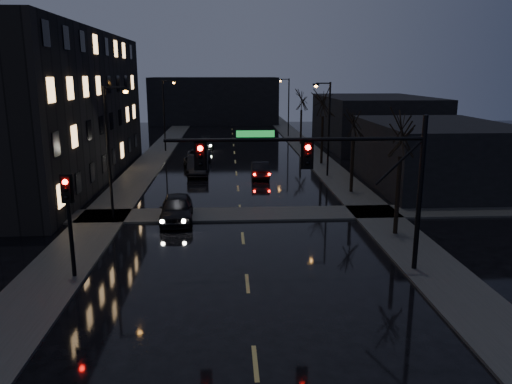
{
  "coord_description": "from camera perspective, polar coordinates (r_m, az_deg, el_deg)",
  "views": [
    {
      "loc": [
        -0.77,
        -11.71,
        8.71
      ],
      "look_at": [
        0.56,
        11.33,
        3.2
      ],
      "focal_mm": 35.0,
      "sensor_mm": 36.0,
      "label": 1
    }
  ],
  "objects": [
    {
      "name": "signal_mast",
      "position": [
        21.56,
        9.13,
        2.99
      ],
      "size": [
        11.11,
        0.41,
        7.0
      ],
      "color": "black",
      "rests_on": "ground"
    },
    {
      "name": "streetlight_r_far",
      "position": [
        70.31,
        3.58,
        10.19
      ],
      "size": [
        1.53,
        0.28,
        8.0
      ],
      "color": "black",
      "rests_on": "ground"
    },
    {
      "name": "sidewalk_cross",
      "position": [
        31.43,
        -1.78,
        -2.55
      ],
      "size": [
        40.0,
        3.0,
        0.12
      ],
      "primitive_type": "cube",
      "color": "#2D2D2B",
      "rests_on": "ground"
    },
    {
      "name": "oncoming_car_d",
      "position": [
        59.62,
        -5.73,
        5.59
      ],
      "size": [
        1.84,
        4.46,
        1.29
      ],
      "primitive_type": "imported",
      "rotation": [
        0.0,
        0.0,
        -0.01
      ],
      "color": "black",
      "rests_on": "ground"
    },
    {
      "name": "streetlight_l_far",
      "position": [
        57.25,
        -10.27,
        9.28
      ],
      "size": [
        1.53,
        0.28,
        8.0
      ],
      "color": "black",
      "rests_on": "ground"
    },
    {
      "name": "apartment_block",
      "position": [
        44.66,
        -24.23,
        8.79
      ],
      "size": [
        12.0,
        30.0,
        12.0
      ],
      "primitive_type": "cube",
      "color": "black",
      "rests_on": "ground"
    },
    {
      "name": "tree_near",
      "position": [
        27.41,
        16.41,
        7.67
      ],
      "size": [
        3.52,
        3.52,
        8.08
      ],
      "color": "black",
      "rests_on": "ground"
    },
    {
      "name": "streetlight_l_near",
      "position": [
        30.73,
        -16.16,
        5.54
      ],
      "size": [
        1.53,
        0.28,
        8.0
      ],
      "color": "black",
      "rests_on": "ground"
    },
    {
      "name": "tree_mid_a",
      "position": [
        36.98,
        11.19,
        8.71
      ],
      "size": [
        3.3,
        3.3,
        7.58
      ],
      "color": "black",
      "rests_on": "ground"
    },
    {
      "name": "sidewalk_left",
      "position": [
        48.12,
        -12.51,
        2.75
      ],
      "size": [
        3.0,
        140.0,
        0.12
      ],
      "primitive_type": "cube",
      "color": "#2D2D2B",
      "rests_on": "ground"
    },
    {
      "name": "oncoming_car_c",
      "position": [
        49.34,
        -6.68,
        4.01
      ],
      "size": [
        2.54,
        5.21,
        1.43
      ],
      "primitive_type": "imported",
      "rotation": [
        0.0,
        0.0,
        -0.03
      ],
      "color": "black",
      "rests_on": "ground"
    },
    {
      "name": "far_block",
      "position": [
        89.86,
        -4.8,
        10.38
      ],
      "size": [
        22.0,
        10.0,
        8.0
      ],
      "primitive_type": "cube",
      "color": "black",
      "rests_on": "ground"
    },
    {
      "name": "lead_car",
      "position": [
        42.65,
        0.47,
        2.6
      ],
      "size": [
        1.58,
        4.28,
        1.4
      ],
      "primitive_type": "imported",
      "rotation": [
        0.0,
        0.0,
        3.12
      ],
      "color": "black",
      "rests_on": "ground"
    },
    {
      "name": "signal_pole_left",
      "position": [
        22.5,
        -20.61,
        -2.12
      ],
      "size": [
        0.35,
        0.41,
        4.53
      ],
      "color": "black",
      "rests_on": "ground"
    },
    {
      "name": "tree_mid_b",
      "position": [
        48.62,
        7.71,
        10.83
      ],
      "size": [
        3.74,
        3.74,
        8.59
      ],
      "color": "black",
      "rests_on": "ground"
    },
    {
      "name": "oncoming_car_a",
      "position": [
        30.33,
        -9.06,
        -1.84
      ],
      "size": [
        2.18,
        4.85,
        1.62
      ],
      "primitive_type": "imported",
      "rotation": [
        0.0,
        0.0,
        0.06
      ],
      "color": "black",
      "rests_on": "ground"
    },
    {
      "name": "sidewalk_right",
      "position": [
        48.4,
        7.8,
        3.01
      ],
      "size": [
        3.0,
        140.0,
        0.12
      ],
      "primitive_type": "cube",
      "color": "#2D2D2B",
      "rests_on": "ground"
    },
    {
      "name": "oncoming_car_b",
      "position": [
        44.12,
        -6.65,
        3.07
      ],
      "size": [
        1.99,
        5.21,
        1.69
      ],
      "primitive_type": "imported",
      "rotation": [
        0.0,
        0.0,
        0.04
      ],
      "color": "black",
      "rests_on": "ground"
    },
    {
      "name": "streetlight_r_mid",
      "position": [
        42.71,
        8.06,
        8.01
      ],
      "size": [
        1.53,
        0.28,
        8.0
      ],
      "color": "black",
      "rests_on": "ground"
    },
    {
      "name": "commercial_right_near",
      "position": [
        41.53,
        19.85,
        4.03
      ],
      "size": [
        10.0,
        14.0,
        5.0
      ],
      "primitive_type": "cube",
      "color": "black",
      "rests_on": "ground"
    },
    {
      "name": "commercial_right_far",
      "position": [
        62.55,
        13.34,
        7.83
      ],
      "size": [
        12.0,
        18.0,
        6.0
      ],
      "primitive_type": "cube",
      "color": "black",
      "rests_on": "ground"
    },
    {
      "name": "tree_far",
      "position": [
        62.44,
        5.24,
        10.94
      ],
      "size": [
        3.43,
        3.43,
        7.88
      ],
      "color": "black",
      "rests_on": "ground"
    }
  ]
}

